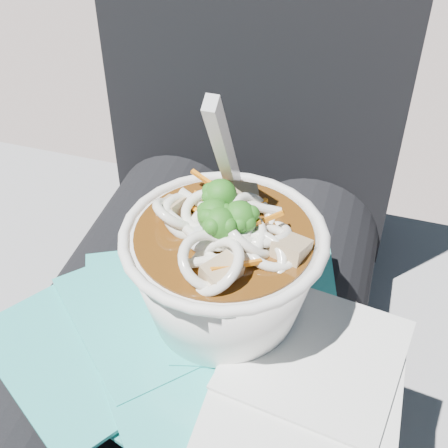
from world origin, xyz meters
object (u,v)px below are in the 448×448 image
(stone_ledge, at_px, (227,412))
(udon_bowl, at_px, (224,263))
(plastic_bag, at_px, (182,322))
(person_body, at_px, (213,284))
(lap, at_px, (187,362))

(stone_ledge, bearing_deg, udon_bowl, -75.10)
(plastic_bag, bearing_deg, udon_bowl, 20.89)
(person_body, height_order, plastic_bag, person_body)
(stone_ledge, xyz_separation_m, udon_bowl, (0.04, -0.16, 0.48))
(plastic_bag, bearing_deg, stone_ledge, 92.51)
(stone_ledge, relative_size, udon_bowl, 4.84)
(person_body, bearing_deg, lap, -90.00)
(stone_ledge, bearing_deg, person_body, -90.00)
(lap, distance_m, person_body, 0.09)
(lap, relative_size, person_body, 0.47)
(stone_ledge, bearing_deg, lap, -90.00)
(person_body, height_order, udon_bowl, person_body)
(person_body, relative_size, plastic_bag, 3.19)
(lap, xyz_separation_m, person_body, (-0.00, 0.09, 0.02))
(udon_bowl, bearing_deg, plastic_bag, -159.11)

